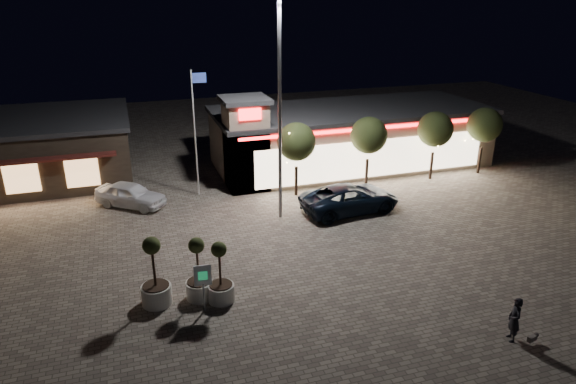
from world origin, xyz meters
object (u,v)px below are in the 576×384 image
object	(u,v)px
white_sedan	(131,195)
planter_left	(156,284)
valet_sign	(203,279)
pickup_truck	(350,198)
pedestrian	(514,320)
planter_mid	(199,280)

from	to	relation	value
white_sedan	planter_left	xyz separation A→B (m)	(0.62, -11.33, 0.21)
white_sedan	valet_sign	bearing A→B (deg)	-131.37
pickup_truck	pedestrian	bearing A→B (deg)	178.17
pedestrian	valet_sign	distance (m)	12.11
pickup_truck	valet_sign	bearing A→B (deg)	122.06
white_sedan	pedestrian	world-z (taller)	pedestrian
pedestrian	planter_left	distance (m)	14.24
pedestrian	planter_mid	bearing A→B (deg)	-103.12
pickup_truck	planter_mid	distance (m)	12.00
planter_left	planter_mid	distance (m)	1.79
valet_sign	pickup_truck	bearing A→B (deg)	37.21
pickup_truck	planter_mid	world-z (taller)	planter_mid
pickup_truck	valet_sign	size ratio (longest dim) A/B	2.82
planter_left	planter_mid	bearing A→B (deg)	-3.17
valet_sign	planter_mid	bearing A→B (deg)	92.52
pedestrian	planter_mid	xyz separation A→B (m)	(-10.81, 6.55, -0.02)
white_sedan	planter_mid	distance (m)	11.68
planter_left	planter_mid	size ratio (longest dim) A/B	1.09
planter_left	valet_sign	distance (m)	2.21
white_sedan	pedestrian	distance (m)	22.31
pickup_truck	planter_left	world-z (taller)	planter_left
planter_mid	valet_sign	xyz separation A→B (m)	(0.05, -1.03, 0.60)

